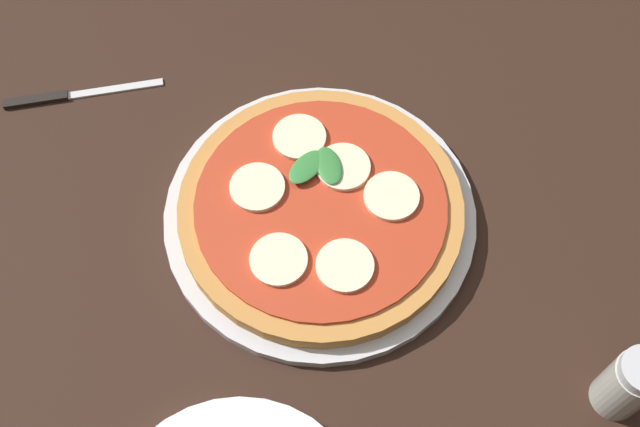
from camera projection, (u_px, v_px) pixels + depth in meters
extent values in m
plane|color=#2D2B28|center=(333.00, 382.00, 1.48)|extent=(6.00, 6.00, 0.00)
cube|color=black|center=(343.00, 184.00, 0.85)|extent=(1.59, 1.16, 0.04)
cylinder|color=silver|center=(320.00, 215.00, 0.80)|extent=(0.31, 0.31, 0.01)
cylinder|color=#C6843F|center=(321.00, 210.00, 0.79)|extent=(0.28, 0.28, 0.02)
cylinder|color=#B7381E|center=(321.00, 204.00, 0.78)|extent=(0.25, 0.25, 0.00)
cylinder|color=beige|center=(299.00, 137.00, 0.81)|extent=(0.06, 0.06, 0.00)
cylinder|color=beige|center=(259.00, 191.00, 0.78)|extent=(0.06, 0.06, 0.00)
cylinder|color=beige|center=(279.00, 260.00, 0.74)|extent=(0.06, 0.06, 0.00)
cylinder|color=beige|center=(345.00, 266.00, 0.74)|extent=(0.06, 0.06, 0.00)
cylinder|color=beige|center=(391.00, 196.00, 0.78)|extent=(0.06, 0.06, 0.00)
cylinder|color=beige|center=(343.00, 167.00, 0.79)|extent=(0.06, 0.06, 0.00)
ellipsoid|color=#337F38|center=(305.00, 164.00, 0.79)|extent=(0.04, 0.05, 0.00)
ellipsoid|color=#337F38|center=(329.00, 165.00, 0.79)|extent=(0.05, 0.03, 0.00)
cube|color=black|center=(36.00, 100.00, 0.88)|extent=(0.03, 0.07, 0.01)
cube|color=silver|center=(116.00, 89.00, 0.88)|extent=(0.03, 0.10, 0.00)
cylinder|color=#B2B7AD|center=(627.00, 386.00, 0.69)|extent=(0.04, 0.04, 0.07)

